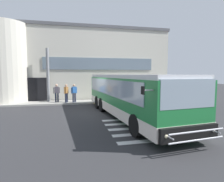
{
  "coord_description": "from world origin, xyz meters",
  "views": [
    {
      "loc": [
        -1.89,
        -12.7,
        2.71
      ],
      "look_at": [
        0.97,
        0.23,
        1.5
      ],
      "focal_mm": 29.14,
      "sensor_mm": 36.0,
      "label": 1
    }
  ],
  "objects_px": {
    "entry_support_column": "(48,75)",
    "passenger_by_doorway": "(66,92)",
    "bus_main_foreground": "(129,96)",
    "passenger_near_column": "(57,92)",
    "passenger_at_curb_edge": "(74,92)",
    "safety_bollard_yellow": "(97,99)"
  },
  "relations": [
    {
      "from": "bus_main_foreground",
      "to": "passenger_by_doorway",
      "type": "height_order",
      "value": "bus_main_foreground"
    },
    {
      "from": "passenger_by_doorway",
      "to": "passenger_at_curb_edge",
      "type": "xyz_separation_m",
      "value": [
        0.7,
        0.02,
        0.0
      ]
    },
    {
      "from": "bus_main_foreground",
      "to": "passenger_near_column",
      "type": "bearing_deg",
      "value": 126.63
    },
    {
      "from": "entry_support_column",
      "to": "bus_main_foreground",
      "type": "relative_size",
      "value": 0.44
    },
    {
      "from": "entry_support_column",
      "to": "bus_main_foreground",
      "type": "height_order",
      "value": "entry_support_column"
    },
    {
      "from": "passenger_near_column",
      "to": "safety_bollard_yellow",
      "type": "bearing_deg",
      "value": -18.59
    },
    {
      "from": "passenger_at_curb_edge",
      "to": "passenger_by_doorway",
      "type": "bearing_deg",
      "value": -178.36
    },
    {
      "from": "entry_support_column",
      "to": "passenger_at_curb_edge",
      "type": "xyz_separation_m",
      "value": [
        2.38,
        -1.02,
        -1.58
      ]
    },
    {
      "from": "bus_main_foreground",
      "to": "passenger_at_curb_edge",
      "type": "xyz_separation_m",
      "value": [
        -3.33,
        6.17,
        -0.25
      ]
    },
    {
      "from": "bus_main_foreground",
      "to": "entry_support_column",
      "type": "bearing_deg",
      "value": 128.44
    },
    {
      "from": "bus_main_foreground",
      "to": "passenger_near_column",
      "type": "height_order",
      "value": "bus_main_foreground"
    },
    {
      "from": "passenger_by_doorway",
      "to": "passenger_at_curb_edge",
      "type": "relative_size",
      "value": 1.0
    },
    {
      "from": "entry_support_column",
      "to": "passenger_at_curb_edge",
      "type": "relative_size",
      "value": 2.99
    },
    {
      "from": "passenger_at_curb_edge",
      "to": "safety_bollard_yellow",
      "type": "distance_m",
      "value": 2.27
    },
    {
      "from": "passenger_near_column",
      "to": "bus_main_foreground",
      "type": "bearing_deg",
      "value": -53.37
    },
    {
      "from": "bus_main_foreground",
      "to": "passenger_at_curb_edge",
      "type": "bearing_deg",
      "value": 118.34
    },
    {
      "from": "entry_support_column",
      "to": "passenger_near_column",
      "type": "height_order",
      "value": "entry_support_column"
    },
    {
      "from": "entry_support_column",
      "to": "passenger_by_doorway",
      "type": "bearing_deg",
      "value": -31.75
    },
    {
      "from": "passenger_by_doorway",
      "to": "passenger_at_curb_edge",
      "type": "height_order",
      "value": "same"
    },
    {
      "from": "entry_support_column",
      "to": "passenger_by_doorway",
      "type": "height_order",
      "value": "entry_support_column"
    },
    {
      "from": "bus_main_foreground",
      "to": "passenger_at_curb_edge",
      "type": "distance_m",
      "value": 7.02
    },
    {
      "from": "passenger_by_doorway",
      "to": "bus_main_foreground",
      "type": "bearing_deg",
      "value": -56.77
    }
  ]
}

